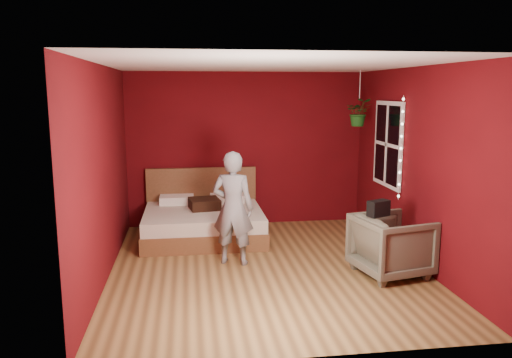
# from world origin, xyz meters

# --- Properties ---
(floor) EXTENTS (4.50, 4.50, 0.00)m
(floor) POSITION_xyz_m (0.00, 0.00, 0.00)
(floor) COLOR olive
(floor) RESTS_ON ground
(room_walls) EXTENTS (4.04, 4.54, 2.62)m
(room_walls) POSITION_xyz_m (0.00, 0.00, 1.68)
(room_walls) COLOR #56090E
(room_walls) RESTS_ON ground
(window) EXTENTS (0.05, 0.97, 1.27)m
(window) POSITION_xyz_m (1.97, 0.90, 1.50)
(window) COLOR white
(window) RESTS_ON room_walls
(fairy_lights) EXTENTS (0.04, 0.04, 1.45)m
(fairy_lights) POSITION_xyz_m (1.94, 0.37, 1.50)
(fairy_lights) COLOR silver
(fairy_lights) RESTS_ON room_walls
(bed) EXTENTS (1.84, 1.56, 1.01)m
(bed) POSITION_xyz_m (-0.77, 1.51, 0.26)
(bed) COLOR brown
(bed) RESTS_ON ground
(person) EXTENTS (0.64, 0.53, 1.52)m
(person) POSITION_xyz_m (-0.41, 0.24, 0.76)
(person) COLOR slate
(person) RESTS_ON ground
(armchair) EXTENTS (0.99, 0.98, 0.76)m
(armchair) POSITION_xyz_m (1.51, -0.45, 0.38)
(armchair) COLOR #62604E
(armchair) RESTS_ON ground
(handbag) EXTENTS (0.31, 0.24, 0.20)m
(handbag) POSITION_xyz_m (1.32, -0.44, 0.86)
(handbag) COLOR black
(handbag) RESTS_ON armchair
(throw_pillow) EXTENTS (0.51, 0.51, 0.16)m
(throw_pillow) POSITION_xyz_m (-0.75, 1.51, 0.54)
(throw_pillow) COLOR black
(throw_pillow) RESTS_ON bed
(hanging_plant) EXTENTS (0.46, 0.42, 0.86)m
(hanging_plant) POSITION_xyz_m (1.65, 1.31, 1.96)
(hanging_plant) COLOR silver
(hanging_plant) RESTS_ON room_walls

